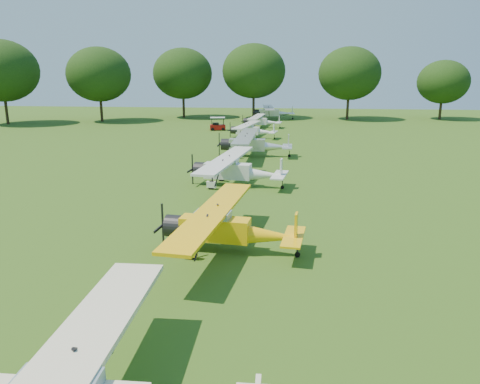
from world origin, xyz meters
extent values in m
plane|color=#2C4812|center=(0.00, 0.00, 0.00)|extent=(160.00, 160.00, 0.00)
cylinder|color=black|center=(30.33, 58.05, 1.85)|extent=(0.44, 0.44, 3.70)
ellipsoid|color=black|center=(30.33, 58.05, 6.37)|extent=(8.63, 8.63, 7.34)
cylinder|color=black|center=(14.28, 56.21, 2.25)|extent=(0.44, 0.44, 4.51)
ellipsoid|color=black|center=(14.28, 56.21, 7.77)|extent=(10.52, 10.52, 8.94)
cylinder|color=black|center=(-2.12, 56.74, 2.37)|extent=(0.44, 0.44, 4.74)
ellipsoid|color=black|center=(-2.12, 56.74, 8.16)|extent=(11.05, 11.05, 9.39)
cylinder|color=black|center=(-14.75, 56.54, 2.24)|extent=(0.44, 0.44, 4.49)
ellipsoid|color=black|center=(-14.75, 56.54, 7.73)|extent=(10.47, 10.47, 8.90)
cylinder|color=black|center=(-26.90, 48.50, 2.22)|extent=(0.44, 0.44, 4.44)
ellipsoid|color=black|center=(-26.90, 48.50, 7.65)|extent=(10.36, 10.36, 8.80)
cylinder|color=black|center=(-40.16, 42.92, 2.39)|extent=(0.44, 0.44, 4.77)
ellipsoid|color=black|center=(-40.16, 42.92, 8.22)|extent=(11.14, 11.14, 9.47)
cube|color=#EEE6C4|center=(-0.18, -19.38, 2.05)|extent=(1.80, 11.78, 0.16)
cube|color=yellow|center=(1.15, -6.78, 1.07)|extent=(3.36, 1.33, 1.07)
cone|color=yellow|center=(3.89, -7.09, 0.92)|extent=(2.95, 1.23, 0.92)
cube|color=#8CA5B2|center=(1.05, -6.77, 1.64)|extent=(1.73, 1.11, 0.56)
cylinder|color=black|center=(-0.78, -6.57, 1.07)|extent=(1.03, 1.16, 1.06)
cube|color=black|center=(-1.44, -6.50, 1.07)|extent=(0.07, 0.13, 2.15)
cube|color=yellow|center=(1.05, -6.77, 1.89)|extent=(2.67, 10.94, 0.14)
cube|color=yellow|center=(4.91, -7.20, 1.43)|extent=(0.16, 0.57, 1.33)
cube|color=yellow|center=(4.81, -7.19, 0.97)|extent=(1.18, 2.94, 0.09)
cylinder|color=black|center=(0.20, -7.96, 0.31)|extent=(0.63, 0.23, 0.61)
cylinder|color=black|center=(0.48, -5.42, 0.31)|extent=(0.63, 0.23, 0.61)
cylinder|color=black|center=(5.01, -7.21, 0.12)|extent=(0.25, 0.11, 0.25)
cube|color=silver|center=(0.03, 5.99, 1.12)|extent=(3.53, 1.45, 1.12)
cone|color=silver|center=(2.90, 5.62, 0.96)|extent=(3.09, 1.34, 0.96)
cube|color=#8CA5B2|center=(-0.07, 6.01, 1.71)|extent=(1.82, 1.20, 0.59)
cylinder|color=black|center=(-1.98, 6.25, 1.12)|extent=(1.10, 1.23, 1.11)
cube|color=black|center=(-2.67, 6.34, 1.12)|extent=(0.08, 0.14, 2.25)
cube|color=silver|center=(-0.07, 6.01, 1.98)|extent=(2.99, 11.44, 0.15)
cube|color=silver|center=(3.96, 5.48, 1.50)|extent=(0.18, 0.60, 1.39)
cube|color=silver|center=(3.85, 5.50, 1.02)|extent=(1.29, 3.09, 0.10)
cylinder|color=black|center=(-0.99, 4.78, 0.32)|extent=(0.66, 0.25, 0.64)
cylinder|color=black|center=(-0.64, 7.43, 0.32)|extent=(0.66, 0.25, 0.64)
cylinder|color=black|center=(4.06, 5.47, 0.13)|extent=(0.27, 0.12, 0.26)
cube|color=silver|center=(0.32, 18.37, 1.15)|extent=(3.51, 1.06, 1.15)
cone|color=silver|center=(3.28, 18.36, 0.99)|extent=(3.08, 1.00, 0.99)
cube|color=#8CA5B2|center=(0.21, 18.37, 1.75)|extent=(1.76, 1.02, 0.60)
cylinder|color=black|center=(-1.76, 18.38, 1.15)|extent=(0.99, 1.15, 1.14)
cube|color=black|center=(-2.47, 18.39, 1.15)|extent=(0.07, 0.13, 2.30)
cube|color=silver|center=(0.21, 18.37, 2.03)|extent=(1.65, 11.63, 0.15)
cube|color=silver|center=(4.38, 18.35, 1.54)|extent=(0.11, 0.60, 1.43)
cube|color=silver|center=(4.27, 18.35, 1.04)|extent=(0.95, 3.08, 0.10)
cylinder|color=black|center=(-0.56, 17.01, 0.33)|extent=(0.66, 0.18, 0.66)
cylinder|color=black|center=(-0.55, 19.75, 0.33)|extent=(0.66, 0.18, 0.66)
cylinder|color=black|center=(4.49, 18.35, 0.13)|extent=(0.26, 0.09, 0.26)
cube|color=silver|center=(-0.80, 31.22, 0.95)|extent=(3.00, 1.32, 0.95)
cone|color=silver|center=(1.61, 30.82, 0.81)|extent=(2.63, 1.22, 0.81)
cube|color=#8CA5B2|center=(-0.89, 31.24, 1.45)|extent=(1.57, 1.06, 0.50)
cylinder|color=black|center=(-2.50, 31.50, 0.95)|extent=(0.96, 1.06, 0.94)
cube|color=black|center=(-3.08, 31.60, 0.95)|extent=(0.07, 0.12, 1.90)
cube|color=silver|center=(-0.89, 31.24, 1.67)|extent=(2.87, 9.68, 0.13)
cube|color=silver|center=(2.50, 30.67, 1.27)|extent=(0.17, 0.51, 1.18)
cube|color=silver|center=(2.41, 30.69, 0.86)|extent=(1.17, 2.63, 0.08)
cylinder|color=black|center=(-1.70, 30.22, 0.27)|extent=(0.56, 0.23, 0.54)
cylinder|color=black|center=(-1.33, 32.46, 0.27)|extent=(0.56, 0.23, 0.54)
cylinder|color=black|center=(2.59, 30.66, 0.11)|extent=(0.23, 0.11, 0.22)
cube|color=silver|center=(-0.38, 42.35, 0.92)|extent=(2.88, 1.08, 0.92)
cone|color=silver|center=(1.99, 42.14, 0.79)|extent=(2.52, 1.01, 0.79)
cube|color=#8CA5B2|center=(-0.47, 42.36, 1.41)|extent=(1.47, 0.93, 0.48)
cylinder|color=black|center=(-2.04, 42.50, 0.92)|extent=(0.87, 0.98, 0.92)
cube|color=black|center=(-2.61, 42.55, 0.92)|extent=(0.06, 0.11, 1.85)
cube|color=silver|center=(-0.47, 42.36, 1.63)|extent=(2.10, 9.41, 0.12)
cube|color=silver|center=(2.87, 42.06, 1.23)|extent=(0.13, 0.49, 1.14)
cube|color=silver|center=(2.78, 42.07, 0.84)|extent=(0.96, 2.52, 0.08)
cylinder|color=black|center=(-1.18, 41.32, 0.26)|extent=(0.54, 0.19, 0.53)
cylinder|color=black|center=(-0.98, 43.51, 0.26)|extent=(0.54, 0.19, 0.53)
cylinder|color=black|center=(2.95, 42.06, 0.11)|extent=(0.22, 0.09, 0.21)
cube|color=silver|center=(0.74, 54.86, 1.15)|extent=(3.58, 1.38, 1.15)
cone|color=silver|center=(3.67, 55.15, 0.98)|extent=(3.14, 1.28, 0.98)
cube|color=#8CA5B2|center=(0.63, 54.85, 1.75)|extent=(1.84, 1.17, 0.60)
cylinder|color=black|center=(-1.32, 54.66, 1.15)|extent=(1.09, 1.23, 1.13)
cube|color=black|center=(-2.03, 54.59, 1.15)|extent=(0.08, 0.14, 2.29)
cube|color=silver|center=(0.63, 54.85, 2.02)|extent=(2.71, 11.67, 0.15)
cube|color=silver|center=(4.76, 55.26, 1.53)|extent=(0.17, 0.61, 1.42)
cube|color=silver|center=(4.65, 55.25, 1.04)|extent=(1.22, 3.13, 0.10)
cylinder|color=black|center=(0.01, 53.42, 0.33)|extent=(0.67, 0.24, 0.65)
cylinder|color=black|center=(-0.26, 56.13, 0.33)|extent=(0.67, 0.24, 0.65)
cylinder|color=black|center=(4.87, 55.27, 0.13)|extent=(0.27, 0.11, 0.26)
cube|color=#A30F0B|center=(-5.79, 38.70, 0.44)|extent=(2.36, 1.57, 0.69)
cube|color=black|center=(-6.09, 38.64, 0.84)|extent=(1.08, 1.23, 0.44)
cube|color=silver|center=(-5.79, 38.70, 1.80)|extent=(2.28, 1.65, 0.08)
cylinder|color=black|center=(-6.41, 37.96, 0.22)|extent=(0.45, 0.22, 0.43)
cylinder|color=black|center=(-6.64, 39.16, 0.22)|extent=(0.45, 0.22, 0.43)
cylinder|color=black|center=(-4.95, 38.24, 0.22)|extent=(0.45, 0.22, 0.43)
cylinder|color=black|center=(-5.18, 39.44, 0.22)|extent=(0.45, 0.22, 0.43)
camera|label=1|loc=(4.54, -27.29, 8.27)|focal=35.00mm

